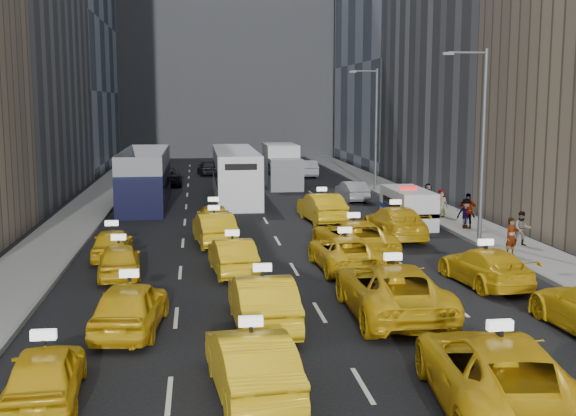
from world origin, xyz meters
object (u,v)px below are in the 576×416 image
object	(u,v)px
taxi_2	(498,372)
box_truck	(282,166)
double_decker	(145,178)
taxi_0	(45,373)
taxi_1	(251,363)
city_bus	(235,175)
pedestrian_0	(511,237)
nypd_van	(408,208)

from	to	relation	value
taxi_2	box_truck	bearing A→B (deg)	-83.77
box_truck	double_decker	bearing A→B (deg)	-134.50
double_decker	box_truck	world-z (taller)	double_decker
taxi_0	taxi_2	size ratio (longest dim) A/B	0.65
taxi_1	box_truck	bearing A→B (deg)	-103.68
taxi_2	box_truck	xyz separation A→B (m)	(0.25, 41.78, 0.79)
double_decker	city_bus	size ratio (longest dim) A/B	0.93
taxi_1	double_decker	size ratio (longest dim) A/B	0.38
pedestrian_0	taxi_2	bearing A→B (deg)	-134.77
taxi_0	taxi_1	xyz separation A→B (m)	(4.56, -0.20, 0.10)
taxi_1	nypd_van	size ratio (longest dim) A/B	0.94
taxi_0	city_bus	bearing A→B (deg)	-104.01
box_truck	pedestrian_0	xyz separation A→B (m)	(6.48, -27.54, -0.65)
taxi_1	pedestrian_0	bearing A→B (deg)	-139.00
taxi_0	box_truck	xyz separation A→B (m)	(10.03, 40.14, 0.96)
taxi_2	box_truck	distance (m)	41.79
taxi_2	double_decker	distance (m)	34.01
nypd_van	city_bus	size ratio (longest dim) A/B	0.37
taxi_2	pedestrian_0	distance (m)	15.75
double_decker	box_truck	bearing A→B (deg)	45.96
city_bus	pedestrian_0	distance (m)	23.21
pedestrian_0	taxi_0	bearing A→B (deg)	-162.12
taxi_0	taxi_1	bearing A→B (deg)	173.67
taxi_2	nypd_van	distance (m)	23.70
taxi_0	nypd_van	world-z (taller)	nypd_van
nypd_van	city_bus	bearing A→B (deg)	126.61
nypd_van	double_decker	size ratio (longest dim) A/B	0.40
pedestrian_0	double_decker	bearing A→B (deg)	112.29
box_truck	pedestrian_0	size ratio (longest dim) A/B	4.46
double_decker	pedestrian_0	world-z (taller)	double_decker
taxi_2	city_bus	bearing A→B (deg)	-77.27
taxi_1	taxi_2	xyz separation A→B (m)	(5.23, -1.44, 0.08)
taxi_0	box_truck	size ratio (longest dim) A/B	0.53
double_decker	taxi_0	bearing A→B (deg)	-87.12
city_bus	box_truck	xyz separation A→B (m)	(4.02, 6.85, -0.06)
taxi_2	pedestrian_0	size ratio (longest dim) A/B	3.65
pedestrian_0	taxi_1	bearing A→B (deg)	-152.51
taxi_1	box_truck	world-z (taller)	box_truck
taxi_1	pedestrian_0	xyz separation A→B (m)	(11.96, 12.81, 0.21)
box_truck	nypd_van	bearing A→B (deg)	-73.27
taxi_0	taxi_2	distance (m)	9.92
taxi_1	city_bus	bearing A→B (deg)	-98.44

